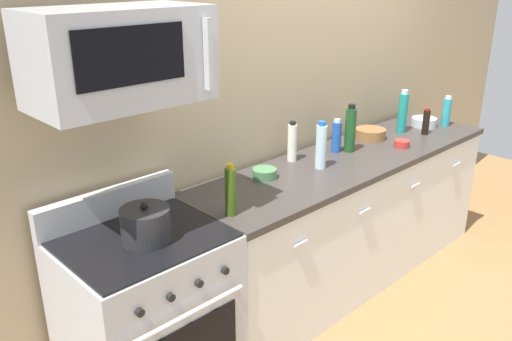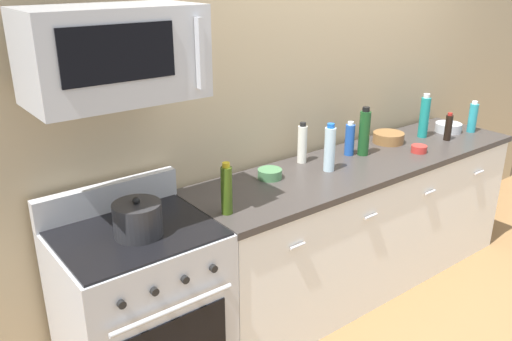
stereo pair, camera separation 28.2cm
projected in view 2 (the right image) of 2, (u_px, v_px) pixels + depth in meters
ground_plane at (355, 280)px, 3.79m from camera, size 6.73×6.73×0.00m
back_wall at (324, 84)px, 3.60m from camera, size 5.61×0.10×2.70m
counter_unit at (360, 223)px, 3.62m from camera, size 2.52×0.66×0.92m
range_oven at (142, 310)px, 2.69m from camera, size 0.76×0.69×1.07m
microwave at (113, 54)px, 2.26m from camera, size 0.74×0.44×0.40m
bottle_sparkling_teal at (424, 117)px, 3.86m from camera, size 0.07×0.07×0.32m
bottle_soda_blue at (350, 139)px, 3.50m from camera, size 0.06×0.06×0.23m
bottle_olive_oil at (227, 190)px, 2.66m from camera, size 0.06×0.06×0.28m
bottle_soy_sauce_dark at (448, 127)px, 3.81m from camera, size 0.05×0.05×0.20m
bottle_dish_soap at (473, 117)px, 3.99m from camera, size 0.06×0.06×0.24m
bottle_wine_green at (364, 132)px, 3.49m from camera, size 0.07×0.07×0.33m
bottle_water_clear at (330, 149)px, 3.22m from camera, size 0.07×0.07×0.30m
bottle_vinegar_white at (302, 144)px, 3.36m from camera, size 0.06×0.06×0.26m
bowl_red_small at (419, 149)px, 3.58m from camera, size 0.11×0.11×0.05m
bowl_steel_prep at (448, 127)px, 4.02m from camera, size 0.19×0.19×0.07m
bowl_wooden_salad at (388, 137)px, 3.77m from camera, size 0.22×0.22×0.07m
bowl_green_glaze at (270, 174)px, 3.14m from camera, size 0.14×0.14×0.06m
stockpot at (138, 219)px, 2.46m from camera, size 0.23×0.23×0.19m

